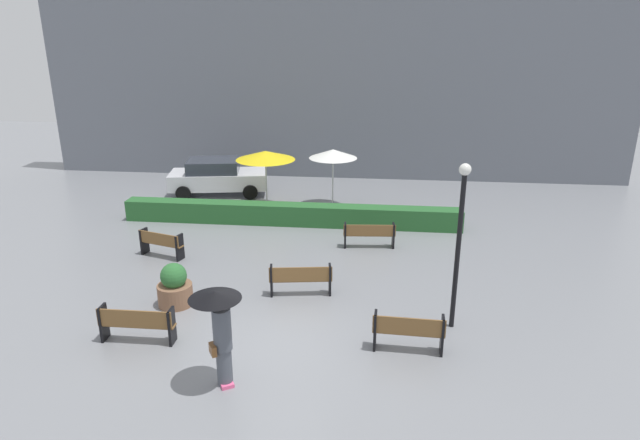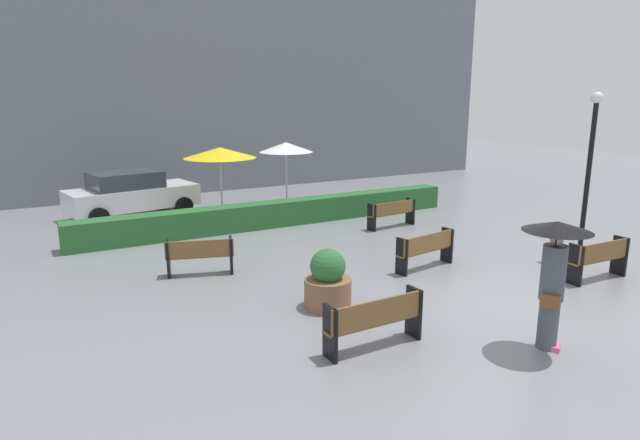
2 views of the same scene
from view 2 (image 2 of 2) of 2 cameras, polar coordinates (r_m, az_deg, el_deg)
name	(u,v)px [view 2 (image 2 of 2)]	position (r m, az deg, el deg)	size (l,w,h in m)	color
ground_plane	(504,308)	(11.14, 19.12, -8.87)	(60.00, 60.00, 0.00)	gray
bench_near_left	(375,319)	(8.81, 5.95, -10.49)	(1.78, 0.39, 0.88)	brown
bench_near_right	(600,257)	(13.43, 27.76, -3.54)	(1.64, 0.44, 0.91)	brown
bench_far_left	(200,254)	(12.53, -12.73, -3.59)	(1.55, 0.79, 0.85)	brown
bench_mid_center	(427,248)	(12.93, 11.33, -2.94)	(1.75, 0.58, 0.87)	brown
bench_back_row	(392,212)	(16.84, 7.75, 0.85)	(1.76, 0.51, 0.84)	brown
pedestrian_with_umbrella	(554,265)	(9.20, 23.75, -4.43)	(1.06, 1.06, 2.15)	#4C515B
planter_pot	(328,282)	(10.41, 0.83, -6.67)	(0.92, 0.92, 1.18)	brown
lamp_post	(590,160)	(14.68, 26.92, 5.78)	(0.28, 0.28, 4.14)	black
patio_umbrella_yellow	(220,153)	(17.91, -10.66, 7.08)	(2.37, 2.37, 2.41)	silver
patio_umbrella_white	(286,147)	(19.37, -3.66, 7.76)	(1.94, 1.94, 2.42)	silver
hedge_strip	(279,213)	(17.05, -4.46, 0.72)	(12.67, 0.70, 0.78)	#28602D
building_facade	(222,79)	(24.07, -10.49, 14.58)	(28.00, 1.20, 9.49)	slate
parked_car	(131,193)	(19.25, -19.58, 2.71)	(4.44, 2.53, 1.57)	silver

